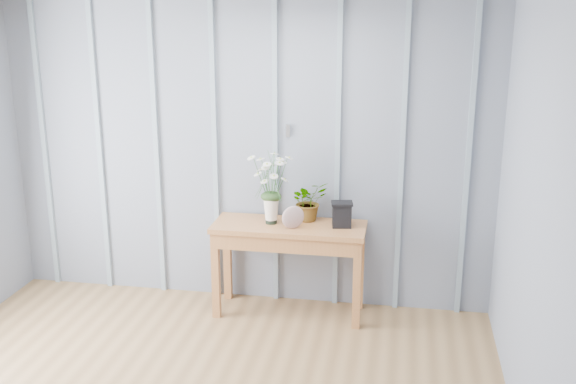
% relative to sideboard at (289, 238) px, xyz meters
% --- Properties ---
extents(room_shell, '(4.00, 4.50, 2.50)m').
position_rel_sideboard_xyz_m(room_shell, '(-0.40, -1.08, 1.35)').
color(room_shell, gray).
rests_on(room_shell, ground).
extents(sideboard, '(1.20, 0.45, 0.75)m').
position_rel_sideboard_xyz_m(sideboard, '(0.00, 0.00, 0.00)').
color(sideboard, '#A46737').
rests_on(sideboard, ground).
extents(daisy_vase, '(0.40, 0.31, 0.57)m').
position_rel_sideboard_xyz_m(daisy_vase, '(-0.14, 0.01, 0.47)').
color(daisy_vase, black).
rests_on(daisy_vase, sideboard).
extents(spider_plant, '(0.38, 0.37, 0.32)m').
position_rel_sideboard_xyz_m(spider_plant, '(0.13, 0.14, 0.27)').
color(spider_plant, '#1E3918').
rests_on(spider_plant, sideboard).
extents(felt_disc_vessel, '(0.18, 0.13, 0.18)m').
position_rel_sideboard_xyz_m(felt_disc_vessel, '(0.05, -0.09, 0.21)').
color(felt_disc_vessel, '#844C5C').
rests_on(felt_disc_vessel, sideboard).
extents(carved_box, '(0.18, 0.15, 0.20)m').
position_rel_sideboard_xyz_m(carved_box, '(0.41, 0.02, 0.22)').
color(carved_box, black).
rests_on(carved_box, sideboard).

